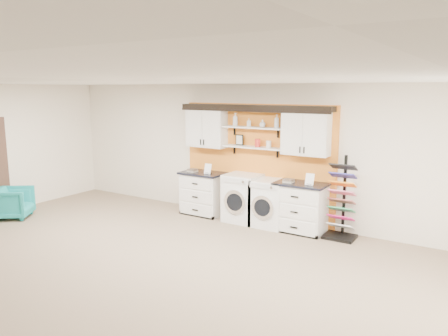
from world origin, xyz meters
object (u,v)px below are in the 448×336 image
Objects in this scene: base_cabinet_left at (203,193)px; armchair at (13,203)px; base_cabinet_right at (301,207)px; dryer at (270,203)px; sample_rack at (341,212)px; washer at (243,198)px.

base_cabinet_left reaches higher than armchair.
base_cabinet_right reaches higher than base_cabinet_left.
dryer is at bearing -179.70° from base_cabinet_right.
base_cabinet_left is at bearing -90.20° from armchair.
base_cabinet_right is at bearing -0.00° from base_cabinet_left.
base_cabinet_left is 4.02m from armchair.
dryer is at bearing -178.76° from sample_rack.
washer is 0.65× the size of sample_rack.
base_cabinet_right reaches higher than dryer.
dryer is 1.41m from sample_rack.
washer is 1.38× the size of armchair.
armchair is at bearing -159.02° from sample_rack.
washer is (1.00, -0.00, 0.03)m from base_cabinet_left.
base_cabinet_right is 5.99m from armchair.
dryer is at bearing 0.00° from washer.
armchair is (-6.26, -2.43, -0.17)m from sample_rack.
washer is at bearing -97.28° from armchair.
armchair is at bearing -153.72° from dryer.
base_cabinet_left is 1.00m from washer.
armchair is (-4.23, -2.39, -0.17)m from washer.
dryer is 0.62× the size of sample_rack.
dryer is (-0.64, -0.00, -0.01)m from base_cabinet_right.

